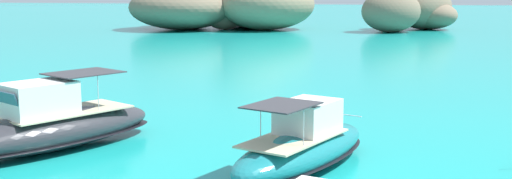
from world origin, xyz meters
TOP-DOWN VIEW (x-y plane):
  - islet_large at (-16.47, 76.21)m, footprint 29.97×26.11m
  - islet_small at (9.07, 76.43)m, footprint 16.12×18.02m
  - motorboat_charcoal at (-8.31, 7.69)m, footprint 6.82×8.87m
  - motorboat_teal at (1.16, 6.92)m, footprint 5.17×7.91m

SIDE VIEW (x-z plane):
  - motorboat_teal at x=1.16m, z-range -0.43..1.96m
  - motorboat_charcoal at x=-8.31m, z-range -0.50..2.25m
  - islet_small at x=9.07m, z-range -0.42..5.71m
  - islet_large at x=-16.47m, z-range -1.38..8.97m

